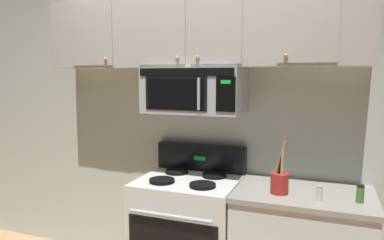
{
  "coord_description": "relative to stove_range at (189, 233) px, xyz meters",
  "views": [
    {
      "loc": [
        0.98,
        -2.08,
        1.68
      ],
      "look_at": [
        0.0,
        0.49,
        1.35
      ],
      "focal_mm": 33.81,
      "sensor_mm": 36.0,
      "label": 1
    }
  ],
  "objects": [
    {
      "name": "over_range_microwave",
      "position": [
        -0.0,
        0.12,
        1.11
      ],
      "size": [
        0.76,
        0.43,
        0.35
      ],
      "color": "#B7BABF"
    },
    {
      "name": "back_wall",
      "position": [
        0.0,
        0.37,
        0.88
      ],
      "size": [
        5.2,
        0.1,
        2.7
      ],
      "primitive_type": "cube",
      "color": "silver",
      "rests_on": "ground_plane"
    },
    {
      "name": "stove_range",
      "position": [
        0.0,
        0.0,
        0.0
      ],
      "size": [
        0.76,
        0.69,
        1.12
      ],
      "color": "white",
      "rests_on": "ground_plane"
    },
    {
      "name": "spice_jar",
      "position": [
        1.18,
        -0.1,
        0.49
      ],
      "size": [
        0.05,
        0.05,
        0.12
      ],
      "color": "#4C7F33",
      "rests_on": "counter_segment"
    },
    {
      "name": "upper_cabinets",
      "position": [
        -0.0,
        0.15,
        1.56
      ],
      "size": [
        2.5,
        0.36,
        0.55
      ],
      "color": "#BCB7AD"
    },
    {
      "name": "salt_shaker",
      "position": [
        0.95,
        -0.16,
        0.48
      ],
      "size": [
        0.04,
        0.04,
        0.1
      ],
      "color": "white",
      "rests_on": "counter_segment"
    },
    {
      "name": "utensil_crock_red",
      "position": [
        0.69,
        -0.1,
        0.52
      ],
      "size": [
        0.12,
        0.12,
        0.39
      ],
      "color": "red",
      "rests_on": "counter_segment"
    }
  ]
}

